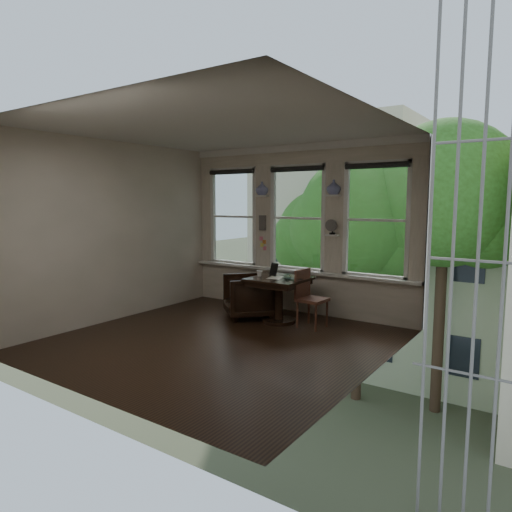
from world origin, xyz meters
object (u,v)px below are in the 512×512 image
Objects in this scene: armchair_left at (249,296)px; mug at (260,273)px; side_chair_right at (312,299)px; laptop at (290,279)px; table at (279,300)px.

mug reaches higher than armchair_left.
side_chair_right is 0.48m from laptop.
side_chair_right reaches higher than mug.
side_chair_right reaches higher than armchair_left.
table reaches higher than armchair_left.
laptop is at bearing -21.01° from table.
mug is (-0.61, 0.05, 0.04)m from laptop.
laptop is (0.87, -0.10, 0.39)m from armchair_left.
armchair_left is 0.96m from laptop.
armchair_left is (-0.61, -0.01, -0.00)m from table.
mug is (0.26, -0.05, 0.43)m from armchair_left.
armchair_left is at bearing -167.69° from laptop.
mug is at bearing 31.89° from armchair_left.
mug is at bearing -165.68° from laptop.
table is at bearing 43.39° from armchair_left.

